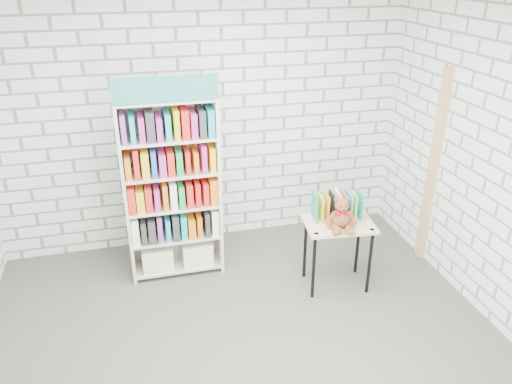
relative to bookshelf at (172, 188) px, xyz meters
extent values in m
plane|color=#41473C|center=(0.43, -1.36, -0.96)|extent=(4.50, 4.50, 0.00)
cube|color=silver|center=(0.43, 0.64, 0.44)|extent=(4.50, 0.02, 2.80)
cube|color=silver|center=(2.68, -1.36, 0.44)|extent=(0.02, 4.00, 2.80)
cube|color=beige|center=(-0.45, -0.01, -0.02)|extent=(0.03, 0.37, 1.88)
cube|color=beige|center=(0.45, -0.01, -0.02)|extent=(0.03, 0.37, 1.88)
cube|color=beige|center=(0.00, 0.17, -0.02)|extent=(0.94, 0.02, 1.88)
cube|color=teal|center=(0.00, -0.18, 1.03)|extent=(0.94, 0.02, 0.23)
cube|color=beige|center=(0.00, -0.01, -0.90)|extent=(0.88, 0.35, 0.03)
cube|color=beige|center=(0.00, -0.01, -0.54)|extent=(0.88, 0.35, 0.03)
cube|color=beige|center=(0.00, -0.01, -0.19)|extent=(0.88, 0.35, 0.03)
cube|color=beige|center=(0.00, -0.01, 0.17)|extent=(0.88, 0.35, 0.03)
cube|color=beige|center=(0.00, -0.01, 0.52)|extent=(0.88, 0.35, 0.03)
cube|color=beige|center=(0.00, -0.01, 0.90)|extent=(0.88, 0.35, 0.03)
cube|color=silver|center=(-0.21, -0.01, -0.76)|extent=(0.31, 0.31, 0.25)
cube|color=silver|center=(0.21, -0.01, -0.76)|extent=(0.31, 0.31, 0.25)
cube|color=yellow|center=(0.00, -0.02, -0.41)|extent=(0.88, 0.31, 0.25)
cube|color=blue|center=(0.00, -0.02, -0.05)|extent=(0.88, 0.31, 0.25)
cube|color=green|center=(0.00, -0.02, 0.30)|extent=(0.88, 0.31, 0.25)
cube|color=orange|center=(0.00, -0.02, 0.66)|extent=(0.88, 0.31, 0.25)
cube|color=tan|center=(1.52, -0.68, -0.26)|extent=(0.71, 0.53, 0.03)
cylinder|color=black|center=(1.22, -0.82, -0.62)|extent=(0.03, 0.03, 0.68)
cylinder|color=black|center=(1.26, -0.47, -0.62)|extent=(0.03, 0.03, 0.68)
cylinder|color=black|center=(1.78, -0.88, -0.62)|extent=(0.03, 0.03, 0.68)
cylinder|color=black|center=(1.82, -0.53, -0.62)|extent=(0.03, 0.03, 0.68)
cylinder|color=black|center=(1.24, -0.81, -0.25)|extent=(0.04, 0.04, 0.01)
cylinder|color=black|center=(1.77, -0.87, -0.25)|extent=(0.04, 0.04, 0.01)
cube|color=teal|center=(1.31, -0.54, -0.11)|extent=(0.04, 0.20, 0.27)
cube|color=yellow|center=(1.37, -0.55, -0.11)|extent=(0.04, 0.20, 0.27)
cube|color=gold|center=(1.42, -0.56, -0.11)|extent=(0.04, 0.20, 0.27)
cube|color=black|center=(1.48, -0.56, -0.11)|extent=(0.04, 0.20, 0.27)
cube|color=white|center=(1.53, -0.57, -0.11)|extent=(0.04, 0.20, 0.27)
cube|color=#D65A25|center=(1.59, -0.58, -0.11)|extent=(0.04, 0.20, 0.27)
cube|color=#3A94DA|center=(1.65, -0.58, -0.11)|extent=(0.04, 0.20, 0.27)
cube|color=#B4D246|center=(1.70, -0.59, -0.11)|extent=(0.04, 0.20, 0.27)
cube|color=teal|center=(1.76, -0.59, -0.11)|extent=(0.04, 0.20, 0.27)
ellipsoid|color=brown|center=(1.50, -0.75, -0.15)|extent=(0.19, 0.16, 0.19)
sphere|color=brown|center=(1.49, -0.76, -0.01)|extent=(0.13, 0.13, 0.13)
sphere|color=brown|center=(1.45, -0.74, 0.04)|extent=(0.05, 0.05, 0.05)
sphere|color=brown|center=(1.55, -0.75, 0.04)|extent=(0.05, 0.05, 0.05)
sphere|color=brown|center=(1.48, -0.81, -0.03)|extent=(0.05, 0.05, 0.05)
sphere|color=black|center=(1.46, -0.81, 0.01)|extent=(0.02, 0.02, 0.02)
sphere|color=black|center=(1.51, -0.82, 0.01)|extent=(0.02, 0.02, 0.02)
sphere|color=black|center=(1.48, -0.84, -0.03)|extent=(0.02, 0.02, 0.02)
cylinder|color=brown|center=(1.40, -0.76, -0.13)|extent=(0.10, 0.09, 0.13)
cylinder|color=brown|center=(1.58, -0.79, -0.13)|extent=(0.10, 0.07, 0.13)
sphere|color=brown|center=(1.37, -0.76, -0.18)|extent=(0.05, 0.05, 0.05)
sphere|color=brown|center=(1.61, -0.81, -0.18)|extent=(0.05, 0.05, 0.05)
cylinder|color=brown|center=(1.43, -0.84, -0.21)|extent=(0.08, 0.15, 0.08)
cylinder|color=brown|center=(1.53, -0.86, -0.21)|extent=(0.12, 0.15, 0.08)
sphere|color=brown|center=(1.39, -0.89, -0.22)|extent=(0.06, 0.06, 0.06)
sphere|color=brown|center=(1.54, -0.92, -0.22)|extent=(0.06, 0.06, 0.06)
cone|color=#B60B22|center=(1.45, -0.80, -0.07)|extent=(0.06, 0.06, 0.05)
cone|color=#B60B22|center=(1.52, -0.81, -0.07)|extent=(0.06, 0.06, 0.05)
sphere|color=#B60B22|center=(1.48, -0.81, -0.07)|extent=(0.03, 0.03, 0.03)
cube|color=tan|center=(2.66, -0.41, 0.09)|extent=(0.05, 0.12, 2.10)
camera|label=1|loc=(-0.32, -4.57, 2.07)|focal=35.00mm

